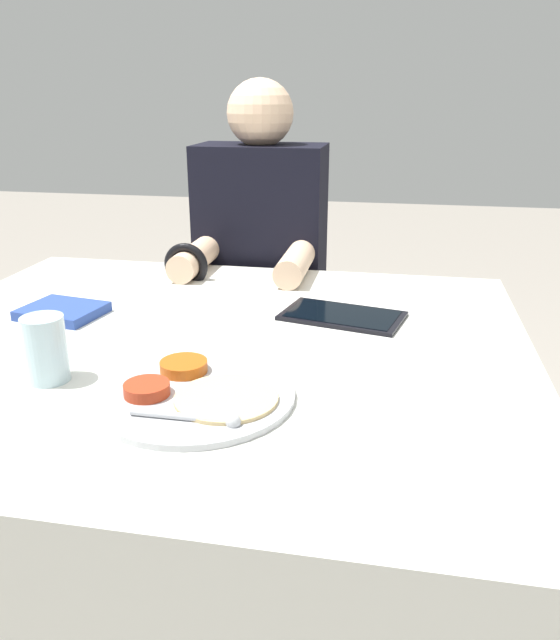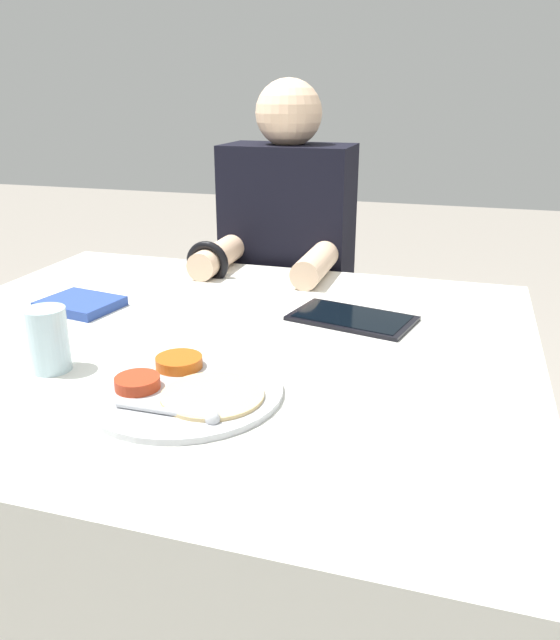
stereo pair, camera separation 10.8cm
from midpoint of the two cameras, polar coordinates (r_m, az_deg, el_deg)
dining_table at (r=1.34m, az=-8.94°, el=-16.63°), size 1.19×1.04×0.73m
thali_tray at (r=0.95m, az=-11.07°, el=-6.65°), size 0.30×0.30×0.03m
red_notebook at (r=1.36m, az=-21.43°, el=0.66°), size 0.17×0.15×0.02m
tablet_device at (r=1.26m, az=3.32°, el=0.36°), size 0.26×0.19×0.01m
person_diner at (r=1.80m, az=-3.40°, el=0.80°), size 0.36×0.43×1.20m
drinking_glass at (r=1.06m, az=-23.41°, el=-2.51°), size 0.07×0.07×0.11m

